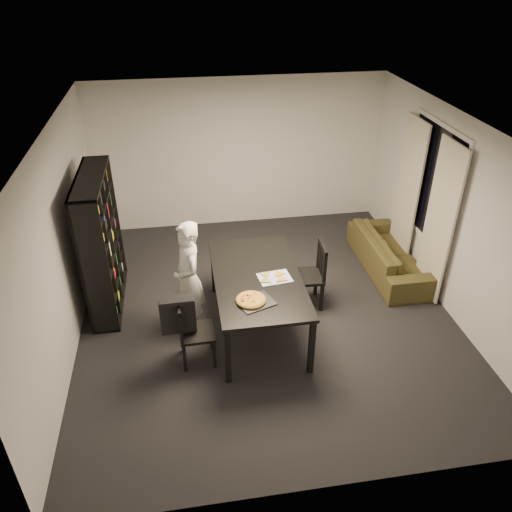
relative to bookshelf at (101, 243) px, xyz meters
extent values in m
cube|color=black|center=(2.16, -0.60, -0.95)|extent=(5.00, 5.50, 0.01)
cube|color=white|center=(2.16, -0.60, 1.65)|extent=(5.00, 5.50, 0.01)
cube|color=silver|center=(2.16, 2.15, 0.35)|extent=(5.00, 0.01, 2.60)
cube|color=silver|center=(2.16, -3.35, 0.35)|extent=(5.00, 0.01, 2.60)
cube|color=silver|center=(-0.34, -0.60, 0.35)|extent=(0.01, 5.50, 2.60)
cube|color=silver|center=(4.66, -0.60, 0.35)|extent=(0.01, 5.50, 2.60)
cube|color=black|center=(4.64, 0.00, 0.55)|extent=(0.02, 1.40, 1.60)
cube|color=white|center=(4.64, 0.00, 0.55)|extent=(0.03, 1.52, 1.72)
cube|color=beige|center=(4.56, -0.52, 0.20)|extent=(0.03, 0.70, 2.25)
cube|color=beige|center=(4.56, 0.52, 0.20)|extent=(0.03, 0.70, 2.25)
cube|color=black|center=(0.00, 0.00, 0.00)|extent=(0.35, 1.50, 1.90)
cube|color=black|center=(1.98, -0.93, -0.16)|extent=(1.08, 1.95, 0.04)
cube|color=black|center=(1.49, -1.85, -0.57)|extent=(0.07, 0.07, 0.77)
cube|color=black|center=(2.46, -1.85, -0.57)|extent=(0.07, 0.07, 0.77)
cube|color=black|center=(1.49, -0.01, -0.57)|extent=(0.07, 0.07, 0.77)
cube|color=black|center=(2.46, -0.01, -0.57)|extent=(0.07, 0.07, 0.77)
cube|color=black|center=(1.17, -1.43, -0.53)|extent=(0.42, 0.42, 0.04)
cube|color=black|center=(0.99, -1.43, -0.29)|extent=(0.05, 0.41, 0.44)
cube|color=black|center=(0.99, -1.43, -0.09)|extent=(0.04, 0.39, 0.05)
cube|color=black|center=(1.35, -1.60, -0.75)|extent=(0.04, 0.04, 0.40)
cube|color=black|center=(1.34, -1.25, -0.75)|extent=(0.04, 0.04, 0.40)
cube|color=black|center=(1.00, -1.61, -0.75)|extent=(0.04, 0.04, 0.40)
cube|color=black|center=(0.99, -1.26, -0.75)|extent=(0.04, 0.04, 0.40)
cube|color=black|center=(2.73, -0.52, -0.50)|extent=(0.46, 0.46, 0.04)
cube|color=black|center=(2.93, -0.53, -0.24)|extent=(0.06, 0.44, 0.47)
cube|color=black|center=(2.93, -0.53, -0.02)|extent=(0.05, 0.42, 0.05)
cube|color=black|center=(2.55, -0.32, -0.73)|extent=(0.04, 0.04, 0.43)
cube|color=black|center=(2.53, -0.70, -0.73)|extent=(0.04, 0.04, 0.43)
cube|color=black|center=(2.93, -0.34, -0.73)|extent=(0.04, 0.04, 0.43)
cube|color=black|center=(2.91, -0.72, -0.73)|extent=(0.04, 0.04, 0.43)
cube|color=black|center=(0.97, -1.43, -0.27)|extent=(0.41, 0.09, 0.44)
cube|color=black|center=(0.97, -1.43, -0.02)|extent=(0.39, 0.18, 0.05)
imported|color=silver|center=(1.12, -0.77, -0.18)|extent=(0.50, 0.64, 1.54)
cube|color=black|center=(1.87, -1.47, -0.13)|extent=(0.49, 0.44, 0.01)
cylinder|color=olive|center=(1.82, -1.44, -0.11)|extent=(0.35, 0.35, 0.02)
cylinder|color=gold|center=(1.82, -1.44, -0.10)|extent=(0.31, 0.31, 0.01)
cube|color=white|center=(2.18, -1.01, -0.13)|extent=(0.43, 0.35, 0.01)
imported|color=#3B3117|center=(4.24, 0.14, -0.67)|extent=(0.75, 1.92, 0.56)
camera|label=1|loc=(1.14, -6.06, 3.35)|focal=35.00mm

